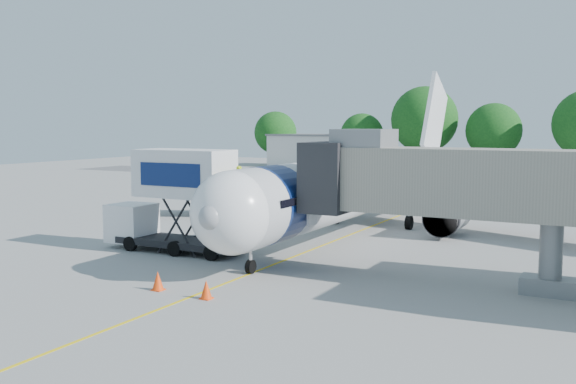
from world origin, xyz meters
The scene contains 14 objects.
ground centered at (0.00, 0.00, 0.00)m, with size 160.00×160.00×0.00m, color #959592.
guidance_line centered at (0.00, 0.00, 0.01)m, with size 0.15×70.00×0.01m, color yellow.
taxiway_strip centered at (0.00, 42.00, 0.00)m, with size 120.00×10.00×0.01m, color #59595B.
aircraft centered at (0.00, 4.12, 2.95)m, with size 34.17×37.73×11.35m.
jet_bridge centered at (7.99, -7.00, 4.34)m, with size 13.90×3.20×6.60m.
catering_hiloader centered at (-6.27, -7.00, 2.76)m, with size 8.50×2.44×5.50m.
ground_tug centered at (-2.96, -15.86, 0.81)m, with size 3.95×2.18×1.54m.
safety_cone_a centered at (0.72, -14.00, 0.36)m, with size 0.47×0.47×0.75m.
safety_cone_b centered at (-1.81, -13.85, 0.38)m, with size 0.50×0.50×0.79m.
outbuilding_left centered at (-28.00, 60.00, 2.66)m, with size 18.40×8.40×5.30m.
tree_a centered at (-37.50, 59.82, 5.47)m, with size 7.08×7.08×9.02m.
tree_b centered at (-21.70, 58.96, 5.19)m, with size 6.71×6.71×8.56m.
tree_c centered at (-11.96, 59.15, 7.56)m, with size 9.76×9.76×12.44m.
tree_d centered at (-1.94, 58.89, 5.97)m, with size 7.71×7.71×9.83m.
Camera 1 is at (15.10, -34.12, 6.79)m, focal length 40.00 mm.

